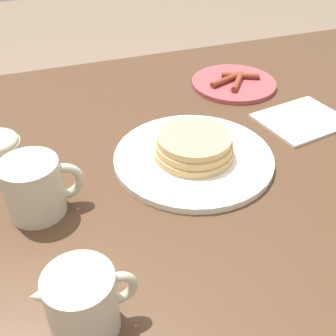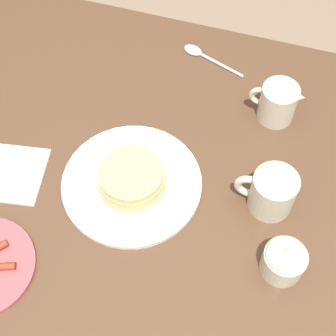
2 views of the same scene
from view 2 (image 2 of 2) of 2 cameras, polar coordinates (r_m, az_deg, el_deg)
name	(u,v)px [view 2 (image 2 of 2)]	position (r m, az deg, el deg)	size (l,w,h in m)	color
ground_plane	(158,303)	(1.72, -1.08, -14.77)	(8.00, 8.00, 0.00)	#7A6651
dining_table	(154,213)	(1.13, -1.60, -5.06)	(1.54, 0.98, 0.74)	#4C3321
pancake_plate	(132,179)	(1.03, -3.98, -1.21)	(0.28, 0.28, 0.05)	white
coffee_mug	(271,192)	(1.00, 11.37, -2.60)	(0.12, 0.09, 0.09)	beige
creamer_pitcher	(278,102)	(1.13, 12.12, 7.13)	(0.12, 0.08, 0.10)	beige
sugar_bowl	(284,260)	(0.96, 12.77, -9.89)	(0.08, 0.08, 0.08)	beige
napkin	(4,173)	(1.11, -17.76, -0.50)	(0.19, 0.16, 0.01)	silver
spoon	(202,55)	(1.26, 3.83, 12.39)	(0.16, 0.07, 0.01)	silver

